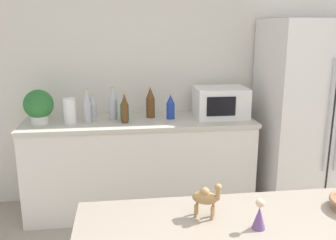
{
  "coord_description": "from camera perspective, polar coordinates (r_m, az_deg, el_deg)",
  "views": [
    {
      "loc": [
        -0.65,
        -0.94,
        1.73
      ],
      "look_at": [
        -0.35,
        1.4,
        1.13
      ],
      "focal_mm": 40.0,
      "sensor_mm": 36.0,
      "label": 1
    }
  ],
  "objects": [
    {
      "name": "back_bottle_2",
      "position": [
        3.37,
        -12.21,
        2.03
      ],
      "size": [
        0.07,
        0.07,
        0.31
      ],
      "color": "#B2B7BC",
      "rests_on": "back_counter"
    },
    {
      "name": "potted_plant",
      "position": [
        3.47,
        -19.11,
        2.07
      ],
      "size": [
        0.26,
        0.26,
        0.3
      ],
      "color": "silver",
      "rests_on": "back_counter"
    },
    {
      "name": "back_bottle_4",
      "position": [
        3.33,
        -6.63,
        1.76
      ],
      "size": [
        0.06,
        0.06,
        0.27
      ],
      "color": "brown",
      "rests_on": "back_counter"
    },
    {
      "name": "back_counter",
      "position": [
        3.59,
        -4.25,
        -6.82
      ],
      "size": [
        2.11,
        0.63,
        0.89
      ],
      "color": "silver",
      "rests_on": "ground_plane"
    },
    {
      "name": "refrigerator",
      "position": [
        3.81,
        20.94,
        0.61
      ],
      "size": [
        0.92,
        0.76,
        1.79
      ],
      "color": "silver",
      "rests_on": "ground_plane"
    },
    {
      "name": "back_bottle_1",
      "position": [
        3.46,
        0.39,
        2.0
      ],
      "size": [
        0.08,
        0.08,
        0.24
      ],
      "color": "navy",
      "rests_on": "back_counter"
    },
    {
      "name": "back_bottle_5",
      "position": [
        3.45,
        -11.43,
        1.76
      ],
      "size": [
        0.08,
        0.08,
        0.24
      ],
      "color": "#B2B7BC",
      "rests_on": "back_counter"
    },
    {
      "name": "back_bottle_6",
      "position": [
        3.46,
        -8.39,
        2.43
      ],
      "size": [
        0.08,
        0.08,
        0.3
      ],
      "color": "#B2B7BC",
      "rests_on": "back_counter"
    },
    {
      "name": "wise_man_figurine_blue",
      "position": [
        1.56,
        13.73,
        -14.01
      ],
      "size": [
        0.05,
        0.05,
        0.13
      ],
      "color": "#6B4784",
      "rests_on": "bar_counter"
    },
    {
      "name": "back_bottle_3",
      "position": [
        3.43,
        -6.64,
        1.78
      ],
      "size": [
        0.08,
        0.08,
        0.23
      ],
      "color": "#2D6033",
      "rests_on": "back_counter"
    },
    {
      "name": "paper_towel_roll",
      "position": [
        3.41,
        -14.74,
        1.36
      ],
      "size": [
        0.11,
        0.11,
        0.22
      ],
      "color": "white",
      "rests_on": "back_counter"
    },
    {
      "name": "camel_figurine",
      "position": [
        1.59,
        5.83,
        -11.62
      ],
      "size": [
        0.12,
        0.09,
        0.16
      ],
      "color": "#A87F4C",
      "rests_on": "bar_counter"
    },
    {
      "name": "wall_back",
      "position": [
        3.76,
        2.69,
        7.26
      ],
      "size": [
        8.0,
        0.06,
        2.55
      ],
      "color": "silver",
      "rests_on": "ground_plane"
    },
    {
      "name": "microwave",
      "position": [
        3.56,
        8.02,
        2.69
      ],
      "size": [
        0.48,
        0.37,
        0.28
      ],
      "color": "white",
      "rests_on": "back_counter"
    },
    {
      "name": "back_bottle_0",
      "position": [
        3.5,
        -2.7,
        2.65
      ],
      "size": [
        0.08,
        0.08,
        0.3
      ],
      "color": "brown",
      "rests_on": "back_counter"
    }
  ]
}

